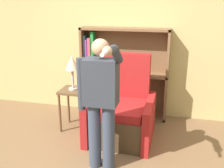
{
  "coord_description": "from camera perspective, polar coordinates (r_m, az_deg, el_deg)",
  "views": [
    {
      "loc": [
        0.97,
        -2.39,
        1.97
      ],
      "look_at": [
        0.22,
        0.66,
        0.96
      ],
      "focal_mm": 42.0,
      "sensor_mm": 36.0,
      "label": 1
    }
  ],
  "objects": [
    {
      "name": "wall_back",
      "position": [
        4.56,
        1.4,
        10.62
      ],
      "size": [
        8.0,
        0.06,
        2.8
      ],
      "color": "tan",
      "rests_on": "ground_plane"
    },
    {
      "name": "bookcase",
      "position": [
        4.54,
        0.85,
        2.2
      ],
      "size": [
        1.49,
        0.28,
        1.54
      ],
      "color": "brown",
      "rests_on": "ground_plane"
    },
    {
      "name": "armchair",
      "position": [
        3.91,
        2.11,
        -6.36
      ],
      "size": [
        0.93,
        0.91,
        1.22
      ],
      "color": "#4C3823",
      "rests_on": "ground_plane"
    },
    {
      "name": "person_standing",
      "position": [
        2.98,
        -2.49,
        -3.4
      ],
      "size": [
        0.53,
        0.78,
        1.59
      ],
      "color": "#384256",
      "rests_on": "ground_plane"
    },
    {
      "name": "side_table",
      "position": [
        4.13,
        -8.35,
        -2.99
      ],
      "size": [
        0.39,
        0.39,
        0.66
      ],
      "color": "brown",
      "rests_on": "ground_plane"
    },
    {
      "name": "table_lamp",
      "position": [
        3.97,
        -8.69,
        4.23
      ],
      "size": [
        0.21,
        0.21,
        0.53
      ],
      "color": "#B7B2A8",
      "rests_on": "side_table"
    }
  ]
}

